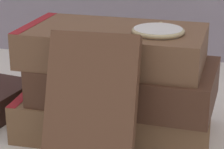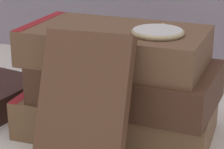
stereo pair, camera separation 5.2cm
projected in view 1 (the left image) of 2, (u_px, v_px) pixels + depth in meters
ground_plane at (92, 141)px, 0.56m from camera, size 3.00×3.00×0.00m
book_flat_bottom at (111, 114)px, 0.58m from camera, size 0.24×0.13×0.05m
book_flat_middle at (121, 81)px, 0.56m from camera, size 0.22×0.14×0.05m
book_flat_top at (109, 45)px, 0.55m from camera, size 0.22×0.13×0.04m
book_leaning_front at (91, 115)px, 0.47m from camera, size 0.09×0.08×0.15m
pocket_watch at (158, 31)px, 0.51m from camera, size 0.06×0.06×0.01m
reading_glasses at (92, 90)px, 0.72m from camera, size 0.10×0.07×0.00m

